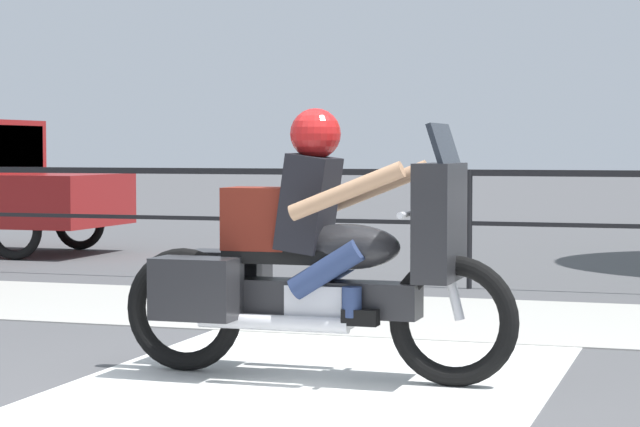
# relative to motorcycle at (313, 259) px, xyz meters

# --- Properties ---
(ground_plane) EXTENTS (120.00, 120.00, 0.00)m
(ground_plane) POSITION_rel_motorcycle_xyz_m (-0.01, -0.65, -0.69)
(ground_plane) COLOR #4C4C4F
(sidewalk_band) EXTENTS (44.00, 2.40, 0.01)m
(sidewalk_band) POSITION_rel_motorcycle_xyz_m (-0.01, 2.75, -0.68)
(sidewalk_band) COLOR #A8A59E
(sidewalk_band) RESTS_ON ground
(crosswalk_band) EXTENTS (2.63, 6.00, 0.01)m
(crosswalk_band) POSITION_rel_motorcycle_xyz_m (0.05, -0.85, -0.68)
(crosswalk_band) COLOR silver
(crosswalk_band) RESTS_ON ground
(fence_railing) EXTENTS (36.00, 0.05, 1.12)m
(fence_railing) POSITION_rel_motorcycle_xyz_m (-0.01, 4.76, 0.19)
(fence_railing) COLOR black
(fence_railing) RESTS_ON ground
(motorcycle) EXTENTS (2.35, 0.76, 1.55)m
(motorcycle) POSITION_rel_motorcycle_xyz_m (0.00, 0.00, 0.00)
(motorcycle) COLOR black
(motorcycle) RESTS_ON ground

